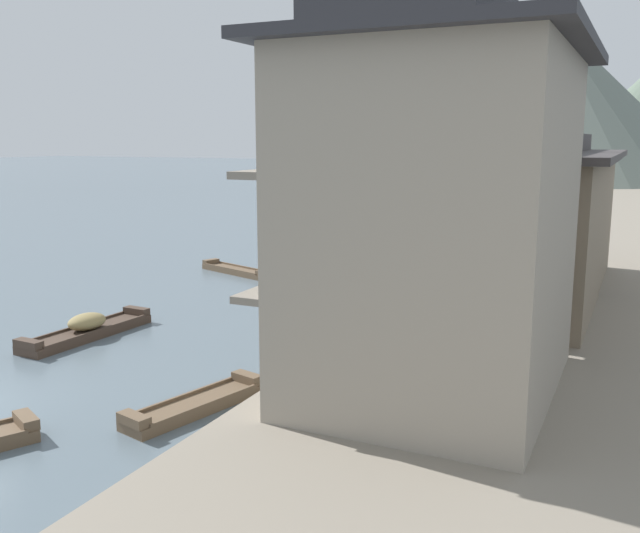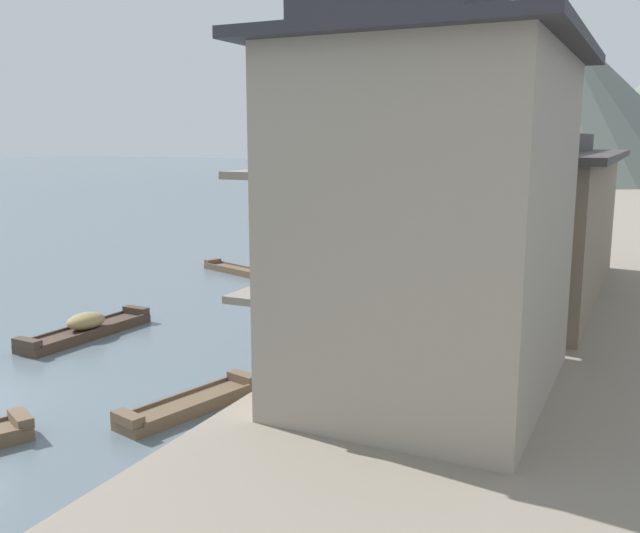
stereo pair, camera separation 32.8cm
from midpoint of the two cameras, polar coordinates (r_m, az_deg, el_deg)
The scene contains 12 objects.
boat_moored_nearest at distance 32.42m, azimuth 8.16°, elevation -1.36°, with size 1.76×3.89×0.51m.
boat_moored_second at distance 35.57m, azimuth -6.49°, elevation -0.30°, with size 4.66×2.40×0.46m.
boat_moored_third at distance 39.06m, azimuth 0.99°, elevation 0.77°, with size 2.81×4.24×0.54m.
boat_moored_far at distance 25.34m, azimuth -18.27°, elevation -4.85°, with size 1.41×5.24×0.84m.
boat_midriver_drifting at distance 18.08m, azimuth -10.10°, elevation -11.07°, with size 1.91×4.11×0.49m.
boat_midriver_upstream at distance 70.89m, azimuth 11.01°, elevation 4.90°, with size 5.88×1.98×0.39m.
boat_upstream_distant at distance 22.77m, azimuth 0.30°, elevation -6.43°, with size 1.49×5.39×0.41m.
house_waterfront_nearest at distance 16.42m, azimuth 9.84°, elevation 4.54°, with size 6.59×8.39×8.74m.
house_waterfront_second at distance 24.73m, azimuth 15.50°, elevation 3.23°, with size 6.82×8.35×6.14m.
house_waterfront_tall at distance 32.00m, azimuth 17.92°, elevation 4.68°, with size 6.78×7.03×6.14m.
hill_far_west at distance 113.13m, azimuth 18.29°, elevation 12.92°, with size 51.57×51.57×25.27m, color slate.
hill_far_east at distance 124.56m, azimuth 12.79°, elevation 11.92°, with size 41.59×41.59×21.00m, color slate.
Camera 2 is at (15.99, -10.80, 6.75)m, focal length 38.99 mm.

